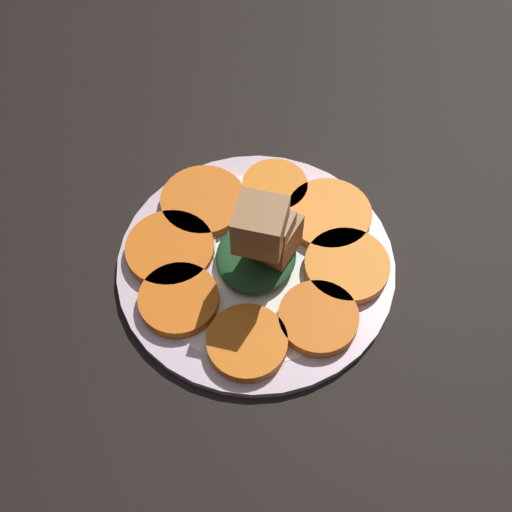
# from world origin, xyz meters

# --- Properties ---
(table_slab) EXTENTS (1.20, 1.20, 0.02)m
(table_slab) POSITION_xyz_m (0.00, 0.00, 0.01)
(table_slab) COLOR black
(table_slab) RESTS_ON ground
(plate) EXTENTS (0.30, 0.30, 0.01)m
(plate) POSITION_xyz_m (0.00, 0.00, 0.03)
(plate) COLOR silver
(plate) RESTS_ON table_slab
(carrot_slice_0) EXTENTS (0.08, 0.08, 0.01)m
(carrot_slice_0) POSITION_xyz_m (-0.10, -0.00, 0.04)
(carrot_slice_0) COLOR orange
(carrot_slice_0) RESTS_ON plate
(carrot_slice_1) EXTENTS (0.10, 0.10, 0.01)m
(carrot_slice_1) POSITION_xyz_m (-0.06, -0.07, 0.04)
(carrot_slice_1) COLOR orange
(carrot_slice_1) RESTS_ON plate
(carrot_slice_2) EXTENTS (0.10, 0.10, 0.01)m
(carrot_slice_2) POSITION_xyz_m (0.01, -0.09, 0.04)
(carrot_slice_2) COLOR orange
(carrot_slice_2) RESTS_ON plate
(carrot_slice_3) EXTENTS (0.08, 0.08, 0.01)m
(carrot_slice_3) POSITION_xyz_m (0.07, -0.07, 0.04)
(carrot_slice_3) COLOR #D76115
(carrot_slice_3) RESTS_ON plate
(carrot_slice_4) EXTENTS (0.08, 0.08, 0.01)m
(carrot_slice_4) POSITION_xyz_m (0.10, 0.01, 0.04)
(carrot_slice_4) COLOR orange
(carrot_slice_4) RESTS_ON plate
(carrot_slice_5) EXTENTS (0.08, 0.08, 0.01)m
(carrot_slice_5) POSITION_xyz_m (0.06, 0.08, 0.04)
(carrot_slice_5) COLOR orange
(carrot_slice_5) RESTS_ON plate
(carrot_slice_6) EXTENTS (0.09, 0.09, 0.01)m
(carrot_slice_6) POSITION_xyz_m (-0.01, 0.10, 0.04)
(carrot_slice_6) COLOR orange
(carrot_slice_6) RESTS_ON plate
(carrot_slice_7) EXTENTS (0.10, 0.10, 0.01)m
(carrot_slice_7) POSITION_xyz_m (-0.07, 0.07, 0.04)
(carrot_slice_7) COLOR orange
(carrot_slice_7) RESTS_ON plate
(center_pile) EXTENTS (0.09, 0.09, 0.11)m
(center_pile) POSITION_xyz_m (0.00, 0.01, 0.07)
(center_pile) COLOR #1E4723
(center_pile) RESTS_ON plate
(fork) EXTENTS (0.19, 0.05, 0.00)m
(fork) POSITION_xyz_m (-0.02, -0.05, 0.03)
(fork) COLOR silver
(fork) RESTS_ON plate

